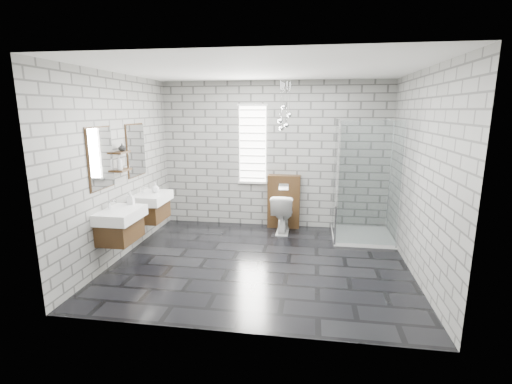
% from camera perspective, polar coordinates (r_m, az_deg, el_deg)
% --- Properties ---
extents(floor, '(4.20, 3.60, 0.02)m').
position_cam_1_polar(floor, '(5.55, 0.69, -10.73)').
color(floor, black).
rests_on(floor, ground).
extents(ceiling, '(4.20, 3.60, 0.02)m').
position_cam_1_polar(ceiling, '(5.12, 0.77, 18.45)').
color(ceiling, white).
rests_on(ceiling, wall_back).
extents(wall_back, '(4.20, 0.02, 2.70)m').
position_cam_1_polar(wall_back, '(6.94, 2.79, 5.64)').
color(wall_back, gray).
rests_on(wall_back, floor).
extents(wall_front, '(4.20, 0.02, 2.70)m').
position_cam_1_polar(wall_front, '(3.42, -3.46, -1.57)').
color(wall_front, gray).
rests_on(wall_front, floor).
extents(wall_left, '(0.02, 3.60, 2.70)m').
position_cam_1_polar(wall_left, '(5.84, -20.29, 3.57)').
color(wall_left, gray).
rests_on(wall_left, floor).
extents(wall_right, '(0.02, 3.60, 2.70)m').
position_cam_1_polar(wall_right, '(5.31, 23.94, 2.44)').
color(wall_right, gray).
rests_on(wall_right, floor).
extents(vanity_left, '(0.47, 0.70, 1.57)m').
position_cam_1_polar(vanity_left, '(5.43, -20.47, -3.49)').
color(vanity_left, '#3F2913').
rests_on(vanity_left, wall_left).
extents(vanity_right, '(0.47, 0.70, 1.57)m').
position_cam_1_polar(vanity_right, '(6.31, -16.05, -1.02)').
color(vanity_right, '#3F2913').
rests_on(vanity_right, wall_left).
extents(shelf_lower, '(0.14, 0.30, 0.03)m').
position_cam_1_polar(shelf_lower, '(5.76, -19.81, 3.19)').
color(shelf_lower, '#3F2913').
rests_on(shelf_lower, wall_left).
extents(shelf_upper, '(0.14, 0.30, 0.03)m').
position_cam_1_polar(shelf_upper, '(5.73, -20.00, 5.76)').
color(shelf_upper, '#3F2913').
rests_on(shelf_upper, wall_left).
extents(window, '(0.56, 0.05, 1.48)m').
position_cam_1_polar(window, '(6.95, -0.52, 7.32)').
color(window, white).
rests_on(window, wall_back).
extents(cistern_panel, '(0.60, 0.20, 1.00)m').
position_cam_1_polar(cistern_panel, '(6.97, 4.30, -1.46)').
color(cistern_panel, '#3F2913').
rests_on(cistern_panel, floor).
extents(flush_plate, '(0.18, 0.01, 0.12)m').
position_cam_1_polar(flush_plate, '(6.80, 4.27, 0.78)').
color(flush_plate, silver).
rests_on(flush_plate, cistern_panel).
extents(shower_enclosure, '(1.00, 1.00, 2.03)m').
position_cam_1_polar(shower_enclosure, '(6.50, 15.42, -2.88)').
color(shower_enclosure, white).
rests_on(shower_enclosure, floor).
extents(pendant_cluster, '(0.24, 0.26, 0.87)m').
position_cam_1_polar(pendant_cluster, '(6.44, 4.37, 11.19)').
color(pendant_cluster, silver).
rests_on(pendant_cluster, ceiling).
extents(toilet, '(0.40, 0.69, 0.70)m').
position_cam_1_polar(toilet, '(6.75, 4.10, -3.22)').
color(toilet, white).
rests_on(toilet, floor).
extents(soap_bottle_a, '(0.09, 0.09, 0.19)m').
position_cam_1_polar(soap_bottle_a, '(5.61, -18.73, -0.87)').
color(soap_bottle_a, '#B2B2B2').
rests_on(soap_bottle_a, vanity_left).
extents(soap_bottle_b, '(0.16, 0.16, 0.16)m').
position_cam_1_polar(soap_bottle_b, '(6.30, -15.26, 0.65)').
color(soap_bottle_b, '#B2B2B2').
rests_on(soap_bottle_b, vanity_right).
extents(soap_bottle_c, '(0.10, 0.10, 0.21)m').
position_cam_1_polar(soap_bottle_c, '(5.66, -20.27, 4.22)').
color(soap_bottle_c, '#B2B2B2').
rests_on(soap_bottle_c, shelf_lower).
extents(vase, '(0.13, 0.13, 0.11)m').
position_cam_1_polar(vase, '(5.73, -19.90, 6.48)').
color(vase, '#B2B2B2').
rests_on(vase, shelf_upper).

